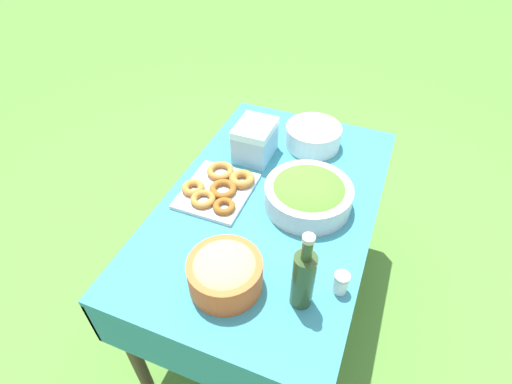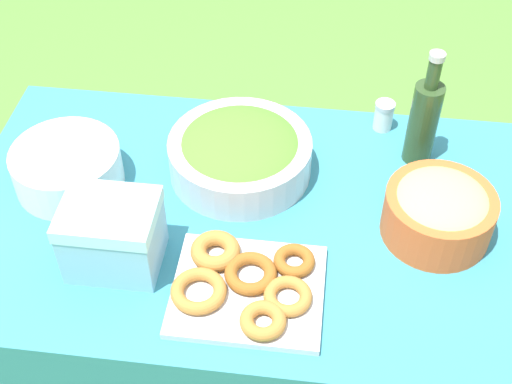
{
  "view_description": "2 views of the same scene",
  "coord_description": "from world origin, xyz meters",
  "px_view_note": "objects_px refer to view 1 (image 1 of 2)",
  "views": [
    {
      "loc": [
        -1.05,
        -0.36,
        1.77
      ],
      "look_at": [
        -0.03,
        0.05,
        0.76
      ],
      "focal_mm": 28.0,
      "sensor_mm": 36.0,
      "label": 1
    },
    {
      "loc": [
        -0.16,
        1.06,
        1.86
      ],
      "look_at": [
        -0.03,
        0.01,
        0.79
      ],
      "focal_mm": 50.0,
      "sensor_mm": 36.0,
      "label": 2
    }
  ],
  "objects_px": {
    "pasta_bowl": "(225,272)",
    "donut_platter": "(219,188)",
    "olive_oil_bottle": "(303,278)",
    "cooler_box": "(255,140)",
    "salad_bowl": "(308,194)",
    "plate_stack": "(313,136)"
  },
  "relations": [
    {
      "from": "pasta_bowl",
      "to": "donut_platter",
      "type": "xyz_separation_m",
      "value": [
        0.38,
        0.21,
        -0.05
      ]
    },
    {
      "from": "olive_oil_bottle",
      "to": "cooler_box",
      "type": "xyz_separation_m",
      "value": [
        0.62,
        0.4,
        -0.04
      ]
    },
    {
      "from": "pasta_bowl",
      "to": "cooler_box",
      "type": "height_order",
      "value": "cooler_box"
    },
    {
      "from": "donut_platter",
      "to": "pasta_bowl",
      "type": "bearing_deg",
      "value": -151.38
    },
    {
      "from": "salad_bowl",
      "to": "cooler_box",
      "type": "distance_m",
      "value": 0.37
    },
    {
      "from": "plate_stack",
      "to": "cooler_box",
      "type": "xyz_separation_m",
      "value": [
        -0.17,
        0.21,
        0.03
      ]
    },
    {
      "from": "donut_platter",
      "to": "cooler_box",
      "type": "relative_size",
      "value": 1.62
    },
    {
      "from": "salad_bowl",
      "to": "donut_platter",
      "type": "bearing_deg",
      "value": 99.8
    },
    {
      "from": "donut_platter",
      "to": "olive_oil_bottle",
      "type": "height_order",
      "value": "olive_oil_bottle"
    },
    {
      "from": "plate_stack",
      "to": "olive_oil_bottle",
      "type": "distance_m",
      "value": 0.81
    },
    {
      "from": "plate_stack",
      "to": "cooler_box",
      "type": "height_order",
      "value": "cooler_box"
    },
    {
      "from": "olive_oil_bottle",
      "to": "plate_stack",
      "type": "bearing_deg",
      "value": 13.25
    },
    {
      "from": "pasta_bowl",
      "to": "plate_stack",
      "type": "bearing_deg",
      "value": -3.36
    },
    {
      "from": "donut_platter",
      "to": "plate_stack",
      "type": "relative_size",
      "value": 1.24
    },
    {
      "from": "donut_platter",
      "to": "olive_oil_bottle",
      "type": "bearing_deg",
      "value": -128.37
    },
    {
      "from": "salad_bowl",
      "to": "donut_platter",
      "type": "xyz_separation_m",
      "value": [
        -0.06,
        0.34,
        -0.04
      ]
    },
    {
      "from": "cooler_box",
      "to": "olive_oil_bottle",
      "type": "bearing_deg",
      "value": -147.49
    },
    {
      "from": "plate_stack",
      "to": "pasta_bowl",
      "type": "bearing_deg",
      "value": 176.64
    },
    {
      "from": "salad_bowl",
      "to": "donut_platter",
      "type": "relative_size",
      "value": 1.08
    },
    {
      "from": "salad_bowl",
      "to": "donut_platter",
      "type": "distance_m",
      "value": 0.35
    },
    {
      "from": "pasta_bowl",
      "to": "donut_platter",
      "type": "distance_m",
      "value": 0.44
    },
    {
      "from": "salad_bowl",
      "to": "olive_oil_bottle",
      "type": "xyz_separation_m",
      "value": [
        -0.41,
        -0.1,
        0.06
      ]
    }
  ]
}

